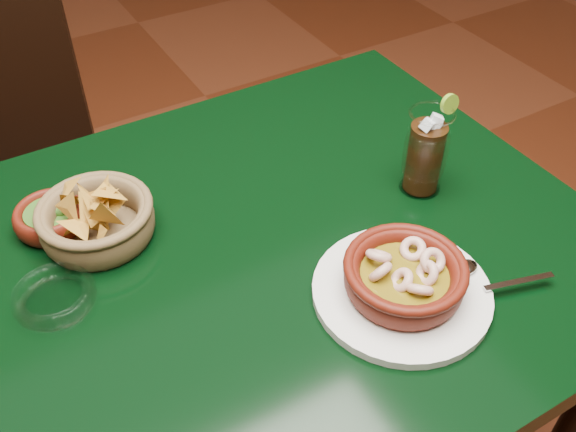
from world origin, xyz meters
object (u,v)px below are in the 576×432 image
dining_chair (10,187)px  cola_drink (426,152)px  shrimp_plate (404,280)px  chip_basket (97,220)px  dining_table (200,319)px

dining_chair → cola_drink: bearing=-51.7°
shrimp_plate → cola_drink: 0.24m
dining_chair → chip_basket: (0.08, -0.56, 0.30)m
chip_basket → cola_drink: bearing=-17.6°
dining_table → cola_drink: 0.43m
dining_chair → dining_table: bearing=-76.3°
dining_table → chip_basket: chip_basket is taller
dining_table → chip_basket: size_ratio=6.00×
shrimp_plate → dining_table: bearing=141.9°
dining_table → dining_chair: size_ratio=1.38×
cola_drink → shrimp_plate: bearing=-134.8°
shrimp_plate → chip_basket: chip_basket is taller
dining_table → shrimp_plate: 0.31m
dining_table → cola_drink: bearing=-1.5°
dining_chair → shrimp_plate: (0.40, -0.88, 0.30)m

